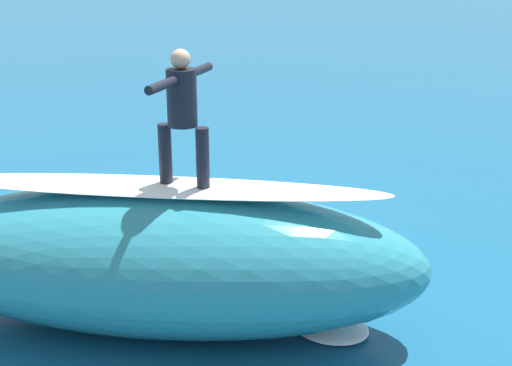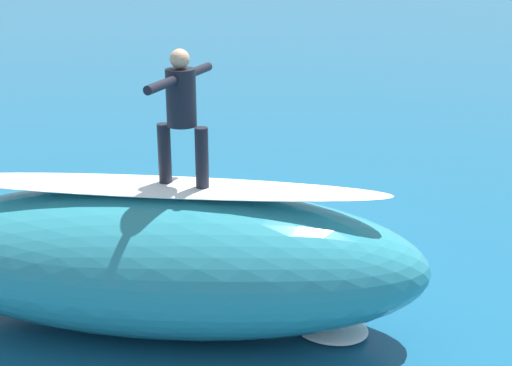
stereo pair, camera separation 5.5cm
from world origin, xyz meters
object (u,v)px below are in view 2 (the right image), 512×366
object	(u,v)px
surfer_riding	(181,108)
surfer_paddling	(300,220)
surfboard_paddling	(307,228)
surfboard_riding	(184,188)

from	to	relation	value
surfer_riding	surfer_paddling	xyz separation A→B (m)	(-0.47, -3.53, -2.68)
surfer_riding	surfer_paddling	bearing A→B (deg)	-95.81
surfboard_paddling	surfer_paddling	xyz separation A→B (m)	(0.10, 0.06, 0.15)
surfboard_riding	surfboard_paddling	distance (m)	4.08
surfboard_riding	surfer_paddling	bearing A→B (deg)	-95.81
surfboard_riding	surfer_paddling	xyz separation A→B (m)	(-0.47, -3.53, -1.70)
surfer_riding	surfboard_paddling	size ratio (longest dim) A/B	0.85
surfer_riding	surfboard_paddling	bearing A→B (deg)	-97.32
surfboard_paddling	surfer_paddling	distance (m)	0.19
surfboard_paddling	surfer_riding	bearing A→B (deg)	-127.05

